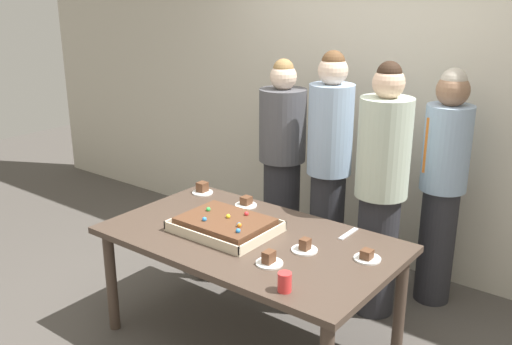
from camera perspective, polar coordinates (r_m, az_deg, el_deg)
name	(u,v)px	position (r m, az deg, el deg)	size (l,w,h in m)	color
ground_plane	(250,340)	(3.80, -0.59, -16.44)	(12.00, 12.00, 0.00)	#4C4742
interior_back_panel	(378,76)	(4.55, 12.06, 9.43)	(8.00, 0.12, 3.00)	beige
party_table	(250,248)	(3.47, -0.63, -7.55)	(1.76, 1.02, 0.73)	#47382D
sheet_cake	(225,225)	(3.50, -3.10, -5.23)	(0.60, 0.46, 0.11)	beige
plated_slice_near_left	(202,189)	(4.15, -5.38, -1.68)	(0.15, 0.15, 0.08)	white
plated_slice_near_right	(367,257)	(3.21, 11.04, -8.25)	(0.15, 0.15, 0.06)	white
plated_slice_far_left	(269,260)	(3.11, 1.32, -8.74)	(0.15, 0.15, 0.08)	white
plated_slice_far_right	(305,247)	(3.26, 4.89, -7.46)	(0.15, 0.15, 0.07)	white
plated_slice_center_front	(246,203)	(3.89, -1.00, -3.05)	(0.15, 0.15, 0.06)	white
drink_cup_nearest	(285,282)	(2.84, 2.88, -10.88)	(0.07, 0.07, 0.10)	red
cake_server_utensil	(348,234)	(3.51, 9.22, -6.06)	(0.03, 0.20, 0.01)	silver
person_serving_front	(329,168)	(4.11, 7.30, 0.48)	(0.32, 0.32, 1.75)	#28282D
person_green_shirt_behind	(443,184)	(4.07, 18.17, -1.06)	(0.31, 0.31, 1.66)	#28282D
person_striped_tie_right	(381,189)	(3.81, 12.38, -1.64)	(0.34, 0.34, 1.73)	#28282D
person_far_right_suit	(282,163)	(4.42, 2.62, 0.93)	(0.36, 0.36, 1.65)	#28282D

